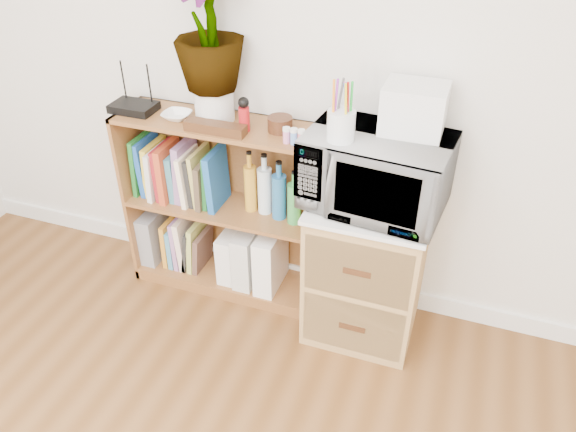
% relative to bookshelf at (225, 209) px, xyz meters
% --- Properties ---
extents(skirting_board, '(4.00, 0.02, 0.10)m').
position_rel_bookshelf_xyz_m(skirting_board, '(0.35, 0.14, -0.42)').
color(skirting_board, white).
rests_on(skirting_board, ground).
extents(bookshelf, '(1.00, 0.30, 0.95)m').
position_rel_bookshelf_xyz_m(bookshelf, '(0.00, 0.00, 0.00)').
color(bookshelf, brown).
rests_on(bookshelf, ground).
extents(wicker_unit, '(0.50, 0.45, 0.70)m').
position_rel_bookshelf_xyz_m(wicker_unit, '(0.75, -0.08, -0.12)').
color(wicker_unit, '#9E7542').
rests_on(wicker_unit, ground).
extents(microwave, '(0.61, 0.45, 0.32)m').
position_rel_bookshelf_xyz_m(microwave, '(0.75, -0.08, 0.41)').
color(microwave, white).
rests_on(microwave, wicker_unit).
extents(pen_cup, '(0.11, 0.11, 0.12)m').
position_rel_bookshelf_xyz_m(pen_cup, '(0.61, -0.16, 0.63)').
color(pen_cup, white).
rests_on(pen_cup, microwave).
extents(small_appliance, '(0.24, 0.20, 0.19)m').
position_rel_bookshelf_xyz_m(small_appliance, '(0.86, 0.01, 0.66)').
color(small_appliance, white).
rests_on(small_appliance, microwave).
extents(router, '(0.21, 0.14, 0.04)m').
position_rel_bookshelf_xyz_m(router, '(-0.43, -0.02, 0.49)').
color(router, black).
rests_on(router, bookshelf).
extents(white_bowl, '(0.13, 0.13, 0.03)m').
position_rel_bookshelf_xyz_m(white_bowl, '(-0.19, -0.03, 0.49)').
color(white_bowl, white).
rests_on(white_bowl, bookshelf).
extents(plant_pot, '(0.18, 0.18, 0.15)m').
position_rel_bookshelf_xyz_m(plant_pot, '(-0.02, 0.02, 0.55)').
color(plant_pot, silver).
rests_on(plant_pot, bookshelf).
extents(potted_plant, '(0.30, 0.30, 0.54)m').
position_rel_bookshelf_xyz_m(potted_plant, '(-0.02, 0.02, 0.90)').
color(potted_plant, '#2D6C2B').
rests_on(potted_plant, plant_pot).
extents(trinket_box, '(0.28, 0.07, 0.04)m').
position_rel_bookshelf_xyz_m(trinket_box, '(0.04, -0.10, 0.50)').
color(trinket_box, '#391E0F').
rests_on(trinket_box, bookshelf).
extents(kokeshi_doll, '(0.05, 0.05, 0.11)m').
position_rel_bookshelf_xyz_m(kokeshi_doll, '(0.15, -0.04, 0.53)').
color(kokeshi_doll, '#A51418').
rests_on(kokeshi_doll, bookshelf).
extents(wooden_bowl, '(0.11, 0.11, 0.06)m').
position_rel_bookshelf_xyz_m(wooden_bowl, '(0.30, 0.01, 0.51)').
color(wooden_bowl, '#39200F').
rests_on(wooden_bowl, bookshelf).
extents(paint_jars, '(0.11, 0.04, 0.06)m').
position_rel_bookshelf_xyz_m(paint_jars, '(0.39, -0.09, 0.50)').
color(paint_jars, pink).
rests_on(paint_jars, bookshelf).
extents(file_box, '(0.09, 0.23, 0.29)m').
position_rel_bookshelf_xyz_m(file_box, '(-0.44, 0.00, -0.26)').
color(file_box, gray).
rests_on(file_box, bookshelf).
extents(magazine_holder_left, '(0.09, 0.22, 0.27)m').
position_rel_bookshelf_xyz_m(magazine_holder_left, '(0.02, -0.01, -0.27)').
color(magazine_holder_left, white).
rests_on(magazine_holder_left, bookshelf).
extents(magazine_holder_mid, '(0.10, 0.24, 0.31)m').
position_rel_bookshelf_xyz_m(magazine_holder_mid, '(0.12, -0.01, -0.25)').
color(magazine_holder_mid, silver).
rests_on(magazine_holder_mid, bookshelf).
extents(magazine_holder_right, '(0.10, 0.26, 0.32)m').
position_rel_bookshelf_xyz_m(magazine_holder_right, '(0.25, -0.01, -0.24)').
color(magazine_holder_right, white).
rests_on(magazine_holder_right, bookshelf).
extents(cookbooks, '(0.46, 0.20, 0.31)m').
position_rel_bookshelf_xyz_m(cookbooks, '(-0.24, -0.00, 0.16)').
color(cookbooks, '#1B6825').
rests_on(cookbooks, bookshelf).
extents(liquor_bottles, '(0.38, 0.07, 0.31)m').
position_rel_bookshelf_xyz_m(liquor_bottles, '(0.30, 0.00, 0.17)').
color(liquor_bottles, gold).
rests_on(liquor_bottles, bookshelf).
extents(lower_books, '(0.23, 0.19, 0.30)m').
position_rel_bookshelf_xyz_m(lower_books, '(-0.24, 0.00, -0.27)').
color(lower_books, orange).
rests_on(lower_books, bookshelf).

